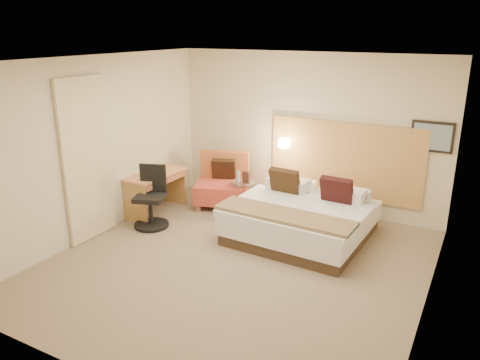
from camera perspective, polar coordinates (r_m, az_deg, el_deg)
The scene contains 19 objects.
floor at distance 6.48m, azimuth -0.47°, elevation -10.30°, with size 4.80×5.00×0.02m, color #826F57.
ceiling at distance 5.71m, azimuth -0.54°, elevation 14.48°, with size 4.80×5.00×0.02m, color white.
wall_back at distance 8.17m, azimuth 8.11°, elevation 5.77°, with size 4.80×0.02×2.70m, color beige.
wall_front at distance 4.09m, azimuth -17.99°, elevation -7.75°, with size 4.80×0.02×2.70m, color beige.
wall_left at distance 7.39m, azimuth -17.13°, elevation 3.83°, with size 0.02×5.00×2.70m, color beige.
wall_right at distance 5.28m, azimuth 23.04°, elevation -2.42°, with size 0.02×5.00×2.70m, color beige.
headboard_panel at distance 8.02m, azimuth 12.56°, elevation 2.33°, with size 2.60×0.04×1.30m, color #BB8848.
art_frame at distance 7.66m, azimuth 22.39°, elevation 4.91°, with size 0.62×0.03×0.47m, color black.
art_canvas at distance 7.64m, azimuth 22.37°, elevation 4.88°, with size 0.54×0.01×0.39m, color #778FA5.
lamp_arm at distance 8.26m, azimuth 5.55°, elevation 4.57°, with size 0.02×0.02×0.12m, color white.
lamp_shade at distance 8.20m, azimuth 5.38°, elevation 4.49°, with size 0.15×0.15×0.15m, color #FDEBC5.
curtain at distance 7.22m, azimuth -18.15°, elevation 2.33°, with size 0.06×0.90×2.42m, color beige.
bottle_a at distance 8.12m, azimuth -0.22°, elevation 0.46°, with size 0.06×0.06×0.19m, color #93C1E3.
menu_folder at distance 8.02m, azimuth 0.72°, elevation 0.32°, with size 0.12×0.05×0.20m, color #3B2018.
bed at distance 7.22m, azimuth 7.57°, elevation -4.52°, with size 2.05×2.00×0.96m.
lounge_chair at distance 8.42m, azimuth -2.15°, elevation -0.59°, with size 1.10×1.03×0.94m.
side_table at distance 8.18m, azimuth 0.33°, elevation -1.78°, with size 0.47×0.47×0.52m.
desk at distance 8.12m, azimuth -10.13°, elevation -0.20°, with size 0.55×1.15×0.71m.
desk_chair at distance 7.64m, azimuth -10.76°, elevation -2.65°, with size 0.71×0.71×0.98m.
Camera 1 is at (2.77, -4.98, 3.07)m, focal length 35.00 mm.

